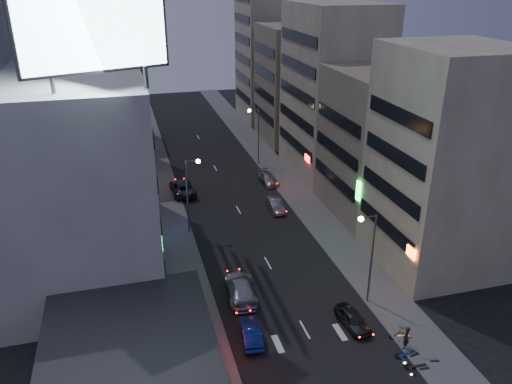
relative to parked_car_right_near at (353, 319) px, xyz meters
name	(u,v)px	position (x,y,z in m)	size (l,w,h in m)	color
ground	(325,366)	(-3.73, -3.45, -0.65)	(180.00, 180.00, 0.00)	black
sidewalk_left	(165,203)	(-11.73, 26.55, -0.59)	(4.00, 120.00, 0.12)	#4C4C4F
sidewalk_right	(292,189)	(4.27, 26.55, -0.59)	(4.00, 120.00, 0.12)	#4C4C4F
food_court	(117,361)	(-17.63, -1.45, 1.33)	(11.00, 13.00, 3.88)	beige
white_building	(69,170)	(-20.73, 16.55, 8.35)	(14.00, 24.00, 18.00)	#BBBBB6
shophouse_near	(444,162)	(11.27, 7.05, 9.35)	(10.00, 11.00, 20.00)	beige
shophouse_mid	(383,144)	(11.77, 18.55, 7.35)	(11.00, 12.00, 16.00)	gray
shophouse_far	(333,92)	(11.27, 31.55, 10.35)	(10.00, 14.00, 22.00)	beige
far_left_a	(92,97)	(-19.23, 41.55, 9.35)	(11.00, 10.00, 20.00)	#BBBBB6
far_left_b	(93,94)	(-19.73, 54.55, 6.85)	(12.00, 10.00, 15.00)	gray
far_right_a	(297,84)	(11.77, 46.55, 8.35)	(11.00, 12.00, 18.00)	gray
far_right_b	(275,52)	(12.27, 60.55, 11.35)	(12.00, 12.00, 24.00)	beige
billboard	(94,34)	(-16.72, 6.52, 21.01)	(9.52, 3.75, 6.20)	#595B60
street_lamp_right_near	(369,246)	(2.18, 2.55, 4.71)	(1.60, 0.44, 8.02)	#595B60
street_lamp_left	(191,186)	(-9.63, 18.55, 4.71)	(1.60, 0.44, 8.02)	#595B60
street_lamp_right_far	(256,128)	(2.18, 36.55, 4.71)	(1.60, 0.44, 8.02)	#595B60
parked_car_right_near	(353,319)	(0.00, 0.00, 0.00)	(1.54, 3.82, 1.30)	#26262B
parked_car_right_mid	(275,205)	(0.40, 21.34, 0.00)	(1.38, 3.97, 1.31)	#929599
parked_car_left	(182,187)	(-9.33, 28.99, 0.14)	(2.64, 5.72, 1.59)	#2D2B31
parked_car_right_far	(268,178)	(1.87, 29.36, 0.01)	(1.85, 4.54, 1.32)	#A9ABB1
road_car_blue	(251,332)	(-8.02, 0.57, 0.01)	(1.39, 3.98, 1.31)	navy
road_car_silver	(241,288)	(-7.45, 6.06, 0.17)	(2.29, 5.64, 1.64)	#ACAEB4
person	(406,338)	(2.57, -3.40, 0.38)	(0.66, 0.43, 1.81)	black
scooter_black_a	(427,357)	(3.14, -5.24, 0.08)	(2.01, 0.67, 1.23)	black
scooter_silver_a	(438,351)	(4.29, -4.89, 0.04)	(1.85, 0.62, 1.13)	silver
scooter_blue	(414,343)	(3.08, -3.75, 0.10)	(2.06, 0.69, 1.26)	navy
scooter_black_b	(401,325)	(3.26, -1.61, -0.04)	(1.60, 0.53, 0.97)	black
scooter_silver_b	(411,329)	(3.68, -2.26, -0.02)	(1.66, 0.55, 1.01)	#9EA2A6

